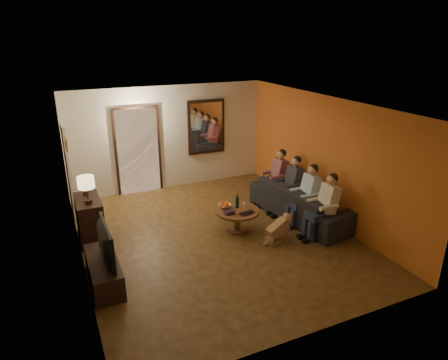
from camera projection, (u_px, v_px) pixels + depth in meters
name	position (u px, v px, depth m)	size (l,w,h in m)	color
floor	(216.00, 237.00, 7.89)	(5.00, 6.00, 0.01)	#442A12
ceiling	(215.00, 105.00, 6.98)	(5.00, 6.00, 0.01)	white
back_wall	(169.00, 138.00, 10.00)	(5.00, 0.02, 2.60)	beige
front_wall	(313.00, 250.00, 4.88)	(5.00, 0.02, 2.60)	beige
left_wall	(75.00, 196.00, 6.47)	(0.02, 6.00, 2.60)	beige
right_wall	(325.00, 158.00, 8.40)	(0.02, 6.00, 2.60)	beige
orange_accent	(324.00, 158.00, 8.40)	(0.01, 6.00, 2.60)	#C76B22
kitchen_doorway	(138.00, 152.00, 9.76)	(1.00, 0.06, 2.10)	#FFE0A5
door_trim	(138.00, 152.00, 9.75)	(1.12, 0.04, 2.22)	black
fridge_glimpse	(148.00, 156.00, 9.91)	(0.45, 0.03, 1.70)	silver
mirror_frame	(206.00, 127.00, 10.28)	(1.00, 0.05, 1.40)	black
mirror_glass	(207.00, 127.00, 10.25)	(0.86, 0.02, 1.26)	white
white_door	(68.00, 170.00, 8.55)	(0.06, 0.85, 2.04)	white
framed_art	(66.00, 144.00, 7.40)	(0.03, 0.28, 0.24)	#B28C33
art_canvas	(67.00, 144.00, 7.41)	(0.01, 0.22, 0.18)	brown
dresser	(90.00, 219.00, 7.69)	(0.45, 0.94, 0.83)	black
table_lamp	(87.00, 190.00, 7.26)	(0.30, 0.30, 0.54)	beige
flower_vase	(84.00, 185.00, 7.65)	(0.14, 0.14, 0.44)	red
tv_stand	(104.00, 271.00, 6.37)	(0.45, 1.28, 0.43)	black
tv	(100.00, 243.00, 6.19)	(0.14, 1.04, 0.60)	black
sofa	(302.00, 201.00, 8.60)	(0.99, 2.52, 0.74)	black
person_a	(325.00, 208.00, 7.71)	(0.60, 0.40, 1.20)	tan
person_b	(307.00, 197.00, 8.23)	(0.60, 0.40, 1.20)	tan
person_c	(291.00, 188.00, 8.74)	(0.60, 0.40, 1.20)	tan
person_d	(276.00, 179.00, 9.25)	(0.60, 0.40, 1.20)	tan
dog	(278.00, 228.00, 7.61)	(0.56, 0.24, 0.56)	#996246
coffee_table	(237.00, 220.00, 8.08)	(0.89, 0.89, 0.45)	brown
bowl	(225.00, 206.00, 8.11)	(0.26, 0.26, 0.06)	white
oranges	(225.00, 203.00, 8.09)	(0.20, 0.20, 0.08)	orange
wine_bottle	(237.00, 201.00, 8.05)	(0.07, 0.07, 0.31)	black
wine_glass	(244.00, 205.00, 8.10)	(0.06, 0.06, 0.10)	silver
book_stack	(229.00, 212.00, 7.82)	(0.20, 0.15, 0.07)	black
laptop	(248.00, 214.00, 7.80)	(0.33, 0.21, 0.03)	black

